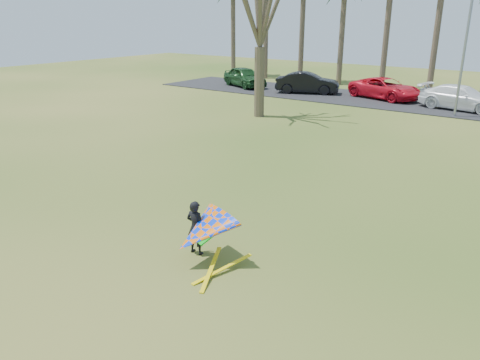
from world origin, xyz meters
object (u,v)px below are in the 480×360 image
Objects in this scene: car_1 at (307,83)px; kite_flyer at (202,231)px; car_2 at (385,88)px; car_0 at (245,77)px; car_3 at (461,98)px; streetlight at (469,43)px.

kite_flyer reaches higher than car_1.
kite_flyer is at bearing -151.20° from car_2.
kite_flyer is (10.90, -25.78, -0.05)m from car_1.
car_0 is at bearing 67.92° from car_1.
car_3 is at bearing -84.18° from car_2.
streetlight is 1.61× the size of car_0.
car_0 is 6.22m from car_1.
streetlight is 1.60× the size of car_1.
kite_flyer is at bearing -172.58° from car_3.
car_1 is at bearing 112.91° from kite_flyer.
car_3 is (-0.38, 2.47, -3.62)m from streetlight.
kite_flyer is at bearing -121.98° from car_0.
car_0 is (-18.19, 2.69, -3.56)m from streetlight.
car_1 is 2.09× the size of kite_flyer.
car_2 is at bearing 148.14° from streetlight.
car_3 is at bearing 98.75° from streetlight.
car_3 is (11.59, -0.19, -0.04)m from car_1.
car_1 is 0.91× the size of car_2.
car_3 is at bearing -112.74° from car_1.
car_0 reaches higher than car_3.
streetlight reaches higher than car_0.
streetlight is 18.73m from car_0.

